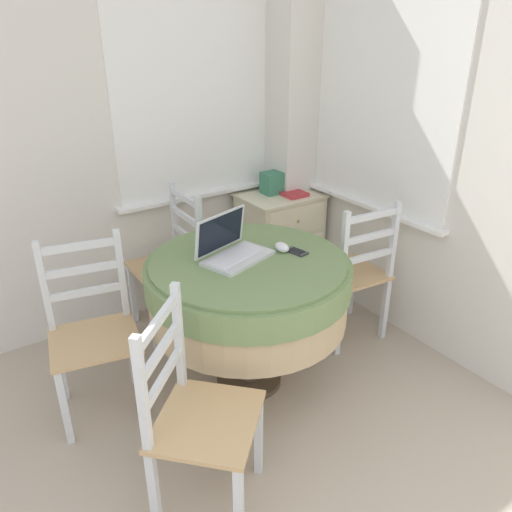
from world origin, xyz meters
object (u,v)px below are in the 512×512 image
round_dining_table (248,286)px  dining_chair_left_flank (93,333)px  cell_phone (297,252)px  book_on_cabinet (291,192)px  computer_mouse (282,247)px  storage_box (275,182)px  laptop (232,249)px  dining_chair_near_back_window (171,264)px  dining_chair_near_right_window (352,274)px  dining_chair_camera_near (196,416)px  corner_cabinet (279,242)px

round_dining_table → dining_chair_left_flank: dining_chair_left_flank is taller
cell_phone → dining_chair_left_flank: size_ratio=0.13×
book_on_cabinet → round_dining_table: bearing=-138.2°
computer_mouse → storage_box: size_ratio=0.48×
dining_chair_left_flank → storage_box: dining_chair_left_flank is taller
laptop → storage_box: size_ratio=2.09×
dining_chair_near_back_window → dining_chair_left_flank: 0.82m
laptop → dining_chair_near_right_window: 0.91m
round_dining_table → book_on_cabinet: size_ratio=4.49×
round_dining_table → laptop: size_ratio=2.59×
dining_chair_camera_near → book_on_cabinet: (1.46, 1.30, 0.30)m
laptop → computer_mouse: size_ratio=4.33×
laptop → cell_phone: 0.34m
dining_chair_near_right_window → round_dining_table: bearing=-178.3°
cell_phone → dining_chair_camera_near: dining_chair_camera_near is taller
computer_mouse → cell_phone: size_ratio=0.76×
laptop → dining_chair_near_back_window: laptop is taller
dining_chair_camera_near → corner_cabinet: (1.39, 1.34, -0.08)m
round_dining_table → dining_chair_left_flank: (-0.74, 0.28, -0.16)m
laptop → corner_cabinet: size_ratio=0.55×
computer_mouse → dining_chair_camera_near: dining_chair_camera_near is taller
corner_cabinet → book_on_cabinet: 0.39m
round_dining_table → laptop: laptop is taller
laptop → storage_box: bearing=43.2°
round_dining_table → corner_cabinet: (0.81, 0.82, -0.24)m
cell_phone → storage_box: storage_box is taller
computer_mouse → dining_chair_near_right_window: bearing=4.1°
dining_chair_near_back_window → dining_chair_camera_near: same height
dining_chair_near_right_window → corner_cabinet: size_ratio=1.26×
computer_mouse → dining_chair_near_right_window: size_ratio=0.10×
computer_mouse → corner_cabinet: computer_mouse is taller
dining_chair_camera_near → dining_chair_left_flank: size_ratio=1.00×
computer_mouse → dining_chair_left_flank: dining_chair_left_flank is taller
computer_mouse → dining_chair_left_flank: size_ratio=0.10×
computer_mouse → dining_chair_near_back_window: bearing=109.7°
corner_cabinet → book_on_cabinet: bearing=-31.4°
cell_phone → corner_cabinet: bearing=58.0°
laptop → corner_cabinet: (0.86, 0.75, -0.44)m
dining_chair_near_back_window → book_on_cabinet: bearing=0.5°
computer_mouse → corner_cabinet: 1.12m
cell_phone → dining_chair_near_right_window: dining_chair_near_right_window is taller
laptop → dining_chair_near_right_window: (0.83, -0.04, -0.37)m
computer_mouse → dining_chair_near_back_window: (-0.28, 0.79, -0.34)m
dining_chair_camera_near → corner_cabinet: size_ratio=1.26×
dining_chair_left_flank → book_on_cabinet: size_ratio=3.95×
dining_chair_left_flank → dining_chair_near_back_window: bearing=37.1°
dining_chair_near_right_window → corner_cabinet: 0.80m
dining_chair_left_flank → corner_cabinet: size_ratio=1.26×
laptop → dining_chair_camera_near: (-0.53, -0.59, -0.37)m
book_on_cabinet → storage_box: bearing=127.8°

